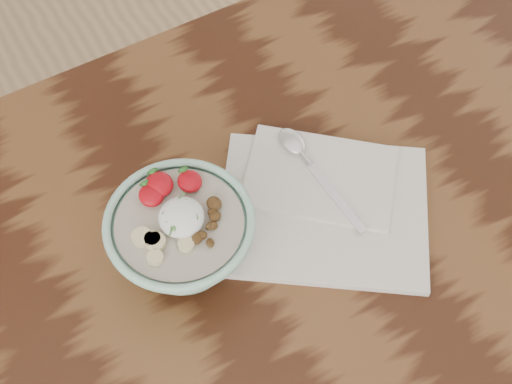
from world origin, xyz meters
TOP-DOWN VIEW (x-y plane):
  - table at (0.00, 0.00)cm, footprint 160.00×90.00cm
  - breakfast_bowl at (-21.65, 7.88)cm, footprint 17.67×17.67cm
  - napkin at (-2.37, 6.07)cm, footprint 34.48×33.25cm
  - spoon at (-1.19, 13.13)cm, footprint 3.35×18.92cm

SIDE VIEW (x-z plane):
  - table at x=0.00cm, z-range 28.20..103.20cm
  - napkin at x=-2.37cm, z-range 74.87..76.52cm
  - spoon at x=-1.19cm, z-range 76.57..77.56cm
  - breakfast_bowl at x=-21.65cm, z-range 75.03..87.05cm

